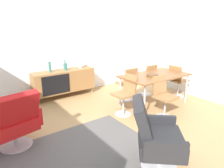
{
  "coord_description": "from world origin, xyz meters",
  "views": [
    {
      "loc": [
        -1.63,
        -2.45,
        1.85
      ],
      "look_at": [
        0.33,
        0.21,
        0.85
      ],
      "focal_mm": 31.48,
      "sensor_mm": 36.0,
      "label": 1
    }
  ],
  "objects_px": {
    "dining_chair_back_left": "(128,83)",
    "lounge_chair_red": "(14,120)",
    "dining_chair_near_window": "(126,93)",
    "vase_cobalt": "(65,66)",
    "dining_chair_front_left": "(163,95)",
    "dining_chair_far_end": "(177,80)",
    "dining_table": "(155,76)",
    "vase_ceramic_small": "(80,63)",
    "dining_chair_back_right": "(147,78)",
    "sideboard": "(64,81)",
    "wooden_bowl_on_table": "(152,75)",
    "armchair_black_shell": "(156,136)",
    "vase_sculptural_dark": "(50,67)"
  },
  "relations": [
    {
      "from": "dining_chair_back_right",
      "to": "dining_chair_near_window",
      "type": "bearing_deg",
      "value": -155.71
    },
    {
      "from": "dining_table",
      "to": "dining_chair_near_window",
      "type": "distance_m",
      "value": 0.92
    },
    {
      "from": "dining_chair_back_right",
      "to": "armchair_black_shell",
      "type": "relative_size",
      "value": 0.9
    },
    {
      "from": "dining_chair_far_end",
      "to": "dining_chair_front_left",
      "type": "relative_size",
      "value": 1.0
    },
    {
      "from": "dining_table",
      "to": "dining_chair_back_right",
      "type": "xyz_separation_m",
      "value": [
        0.35,
        0.56,
        -0.23
      ]
    },
    {
      "from": "sideboard",
      "to": "vase_cobalt",
      "type": "distance_m",
      "value": 0.38
    },
    {
      "from": "sideboard",
      "to": "dining_chair_back_right",
      "type": "bearing_deg",
      "value": -33.03
    },
    {
      "from": "dining_chair_near_window",
      "to": "vase_cobalt",
      "type": "bearing_deg",
      "value": 107.62
    },
    {
      "from": "dining_chair_back_right",
      "to": "armchair_black_shell",
      "type": "bearing_deg",
      "value": -134.11
    },
    {
      "from": "vase_cobalt",
      "to": "dining_chair_front_left",
      "type": "xyz_separation_m",
      "value": [
        1.1,
        -2.33,
        -0.35
      ]
    },
    {
      "from": "sideboard",
      "to": "dining_chair_back_right",
      "type": "height_order",
      "value": "dining_chair_back_right"
    },
    {
      "from": "dining_table",
      "to": "dining_chair_back_right",
      "type": "height_order",
      "value": "dining_chair_back_right"
    },
    {
      "from": "vase_ceramic_small",
      "to": "sideboard",
      "type": "bearing_deg",
      "value": -179.78
    },
    {
      "from": "dining_chair_front_left",
      "to": "vase_sculptural_dark",
      "type": "bearing_deg",
      "value": 122.86
    },
    {
      "from": "vase_ceramic_small",
      "to": "dining_chair_back_right",
      "type": "xyz_separation_m",
      "value": [
        1.37,
        -1.21,
        -0.39
      ]
    },
    {
      "from": "dining_chair_far_end",
      "to": "dining_table",
      "type": "bearing_deg",
      "value": -179.94
    },
    {
      "from": "dining_chair_far_end",
      "to": "dining_chair_near_window",
      "type": "xyz_separation_m",
      "value": [
        -1.78,
        -0.0,
        0.0
      ]
    },
    {
      "from": "armchair_black_shell",
      "to": "dining_chair_near_window",
      "type": "bearing_deg",
      "value": 63.08
    },
    {
      "from": "vase_sculptural_dark",
      "to": "dining_chair_back_left",
      "type": "xyz_separation_m",
      "value": [
        1.5,
        -1.21,
        -0.38
      ]
    },
    {
      "from": "dining_table",
      "to": "sideboard",
      "type": "bearing_deg",
      "value": 130.53
    },
    {
      "from": "dining_chair_far_end",
      "to": "vase_cobalt",
      "type": "bearing_deg",
      "value": 142.89
    },
    {
      "from": "sideboard",
      "to": "dining_table",
      "type": "bearing_deg",
      "value": -49.47
    },
    {
      "from": "dining_chair_far_end",
      "to": "dining_chair_near_window",
      "type": "relative_size",
      "value": 1.0
    },
    {
      "from": "dining_chair_far_end",
      "to": "dining_chair_front_left",
      "type": "height_order",
      "value": "same"
    },
    {
      "from": "vase_sculptural_dark",
      "to": "vase_ceramic_small",
      "type": "xyz_separation_m",
      "value": [
        0.84,
        0.0,
        0.01
      ]
    },
    {
      "from": "vase_sculptural_dark",
      "to": "lounge_chair_red",
      "type": "bearing_deg",
      "value": -124.54
    },
    {
      "from": "sideboard",
      "to": "lounge_chair_red",
      "type": "distance_m",
      "value": 2.3
    },
    {
      "from": "wooden_bowl_on_table",
      "to": "dining_chair_front_left",
      "type": "xyz_separation_m",
      "value": [
        -0.16,
        -0.47,
        -0.3
      ]
    },
    {
      "from": "wooden_bowl_on_table",
      "to": "dining_chair_back_left",
      "type": "relative_size",
      "value": 0.3
    },
    {
      "from": "dining_table",
      "to": "armchair_black_shell",
      "type": "xyz_separation_m",
      "value": [
        -1.65,
        -1.51,
        -0.23
      ]
    },
    {
      "from": "vase_ceramic_small",
      "to": "dining_table",
      "type": "bearing_deg",
      "value": -60.17
    },
    {
      "from": "dining_chair_back_left",
      "to": "lounge_chair_red",
      "type": "height_order",
      "value": "lounge_chair_red"
    },
    {
      "from": "dining_chair_back_left",
      "to": "armchair_black_shell",
      "type": "distance_m",
      "value": 2.44
    },
    {
      "from": "vase_ceramic_small",
      "to": "dining_chair_far_end",
      "type": "relative_size",
      "value": 0.34
    },
    {
      "from": "vase_cobalt",
      "to": "lounge_chair_red",
      "type": "xyz_separation_m",
      "value": [
        -1.59,
        -1.72,
        -0.35
      ]
    },
    {
      "from": "sideboard",
      "to": "vase_cobalt",
      "type": "relative_size",
      "value": 5.85
    },
    {
      "from": "dining_chair_near_window",
      "to": "lounge_chair_red",
      "type": "height_order",
      "value": "lounge_chair_red"
    },
    {
      "from": "dining_chair_far_end",
      "to": "lounge_chair_red",
      "type": "xyz_separation_m",
      "value": [
        -3.93,
        0.05,
        -0.0
      ]
    },
    {
      "from": "vase_ceramic_small",
      "to": "dining_chair_front_left",
      "type": "height_order",
      "value": "vase_ceramic_small"
    },
    {
      "from": "dining_chair_far_end",
      "to": "dining_chair_back_left",
      "type": "height_order",
      "value": "same"
    },
    {
      "from": "dining_chair_front_left",
      "to": "dining_chair_back_left",
      "type": "bearing_deg",
      "value": 90.06
    },
    {
      "from": "dining_chair_far_end",
      "to": "dining_chair_near_window",
      "type": "distance_m",
      "value": 1.78
    },
    {
      "from": "dining_chair_front_left",
      "to": "lounge_chair_red",
      "type": "height_order",
      "value": "lounge_chair_red"
    },
    {
      "from": "dining_chair_near_window",
      "to": "vase_ceramic_small",
      "type": "bearing_deg",
      "value": 94.09
    },
    {
      "from": "dining_chair_front_left",
      "to": "lounge_chair_red",
      "type": "xyz_separation_m",
      "value": [
        -2.69,
        0.61,
        -0.0
      ]
    },
    {
      "from": "dining_chair_front_left",
      "to": "dining_chair_near_window",
      "type": "distance_m",
      "value": 0.78
    },
    {
      "from": "dining_chair_back_right",
      "to": "dining_chair_near_window",
      "type": "xyz_separation_m",
      "value": [
        -1.24,
        -0.56,
        0.0
      ]
    },
    {
      "from": "dining_chair_front_left",
      "to": "dining_chair_far_end",
      "type": "bearing_deg",
      "value": 24.32
    },
    {
      "from": "dining_chair_back_left",
      "to": "armchair_black_shell",
      "type": "relative_size",
      "value": 0.9
    },
    {
      "from": "vase_sculptural_dark",
      "to": "armchair_black_shell",
      "type": "relative_size",
      "value": 0.27
    }
  ]
}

